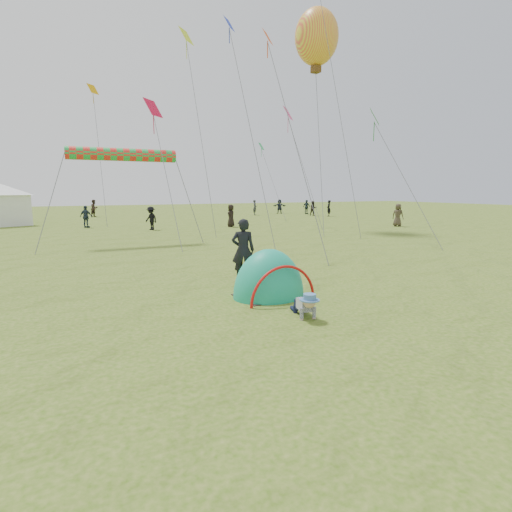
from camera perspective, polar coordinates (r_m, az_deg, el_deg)
name	(u,v)px	position (r m, az deg, el deg)	size (l,w,h in m)	color
ground	(335,307)	(9.87, 11.24, -7.10)	(140.00, 140.00, 0.00)	#325A0C
crawling_toddler	(306,304)	(8.88, 7.11, -6.84)	(0.55, 0.78, 0.60)	black
popup_tent	(269,296)	(10.60, 1.82, -5.77)	(1.95, 1.61, 2.53)	#10A271
standing_adult	(243,250)	(12.16, -1.85, 0.84)	(0.70, 0.46, 1.92)	black
crowd_person_1	(313,208)	(43.97, 8.18, 6.75)	(0.78, 0.60, 1.60)	black
crowd_person_2	(86,217)	(32.30, -23.11, 5.19)	(0.95, 0.40, 1.63)	#243142
crowd_person_3	(15,213)	(41.02, -31.20, 5.30)	(1.02, 0.59, 1.59)	black
crowd_person_4	(231,216)	(30.41, -3.60, 5.77)	(0.83, 0.54, 1.69)	black
crowd_person_5	(280,206)	(47.73, 3.38, 7.09)	(1.56, 0.50, 1.68)	#202737
crowd_person_6	(329,208)	(43.19, 10.35, 6.72)	(0.62, 0.41, 1.70)	black
crowd_person_7	(94,208)	(44.89, -22.09, 6.34)	(0.87, 0.68, 1.79)	#342720
crowd_person_8	(307,207)	(46.74, 7.25, 6.96)	(0.96, 0.40, 1.64)	#202E36
crowd_person_9	(151,218)	(28.95, -14.76, 5.23)	(1.05, 0.61, 1.63)	black
crowd_person_10	(398,215)	(32.63, 19.61, 5.53)	(0.85, 0.55, 1.74)	#3E3426
crowd_person_12	(255,208)	(44.67, -0.17, 6.94)	(0.61, 0.40, 1.67)	#2E2F37
balloon_kite	(317,40)	(31.47, 8.64, 28.16)	(3.00, 3.00, 4.20)	yellow
rainbow_tube_kite	(123,155)	(21.88, -18.51, 13.57)	(0.64, 0.64, 5.32)	red
diamond_kite_0	(153,108)	(23.43, -14.50, 19.80)	(1.08, 1.08, 0.00)	red
diamond_kite_1	(268,37)	(20.11, 1.67, 28.83)	(0.70, 0.70, 0.00)	#F94808
diamond_kite_3	(261,146)	(40.35, 0.76, 15.39)	(0.79, 0.79, 0.00)	#2EAF5E
diamond_kite_4	(229,24)	(22.51, -3.85, 30.18)	(0.70, 0.70, 0.00)	#2136C4
diamond_kite_5	(288,113)	(32.99, 4.61, 19.66)	(1.17, 1.17, 0.00)	#EA407F
diamond_kite_7	(93,89)	(38.02, -22.29, 21.21)	(0.92, 0.92, 0.00)	#DC9600
diamond_kite_8	(186,36)	(29.71, -9.94, 28.57)	(1.12, 1.12, 0.00)	#CBE21E
diamond_kite_9	(375,117)	(24.00, 16.58, 18.52)	(1.03, 1.03, 0.00)	#18851D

